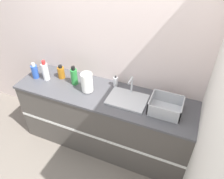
{
  "coord_description": "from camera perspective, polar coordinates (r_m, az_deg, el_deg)",
  "views": [
    {
      "loc": [
        0.88,
        -1.54,
        2.54
      ],
      "look_at": [
        0.12,
        0.27,
        1.02
      ],
      "focal_mm": 35.0,
      "sensor_mm": 36.0,
      "label": 1
    }
  ],
  "objects": [
    {
      "name": "paper_towel_roll",
      "position": [
        2.6,
        -6.55,
        1.82
      ],
      "size": [
        0.14,
        0.14,
        0.25
      ],
      "color": "#4C4C51",
      "rests_on": "counter_cabinet"
    },
    {
      "name": "bottle_green",
      "position": [
        2.75,
        -9.87,
        3.43
      ],
      "size": [
        0.08,
        0.08,
        0.25
      ],
      "color": "#2D8C3D",
      "rests_on": "counter_cabinet"
    },
    {
      "name": "soap_dispenser",
      "position": [
        2.7,
        0.93,
        2.1
      ],
      "size": [
        0.06,
        0.06,
        0.15
      ],
      "color": "silver",
      "rests_on": "counter_cabinet"
    },
    {
      "name": "bottle_blue",
      "position": [
        3.01,
        -19.51,
        4.52
      ],
      "size": [
        0.08,
        0.08,
        0.22
      ],
      "color": "#2D56B7",
      "rests_on": "counter_cabinet"
    },
    {
      "name": "wall_back",
      "position": [
        2.65,
        0.64,
        9.89
      ],
      "size": [
        4.61,
        0.06,
        2.6
      ],
      "color": "silver",
      "rests_on": "ground_plane"
    },
    {
      "name": "bottle_amber",
      "position": [
        2.92,
        -13.15,
        4.4
      ],
      "size": [
        0.09,
        0.09,
        0.19
      ],
      "color": "#B26B19",
      "rests_on": "counter_cabinet"
    },
    {
      "name": "counter_cabinet",
      "position": [
        2.92,
        -1.96,
        -7.95
      ],
      "size": [
        2.23,
        0.62,
        0.9
      ],
      "color": "#514C47",
      "rests_on": "ground_plane"
    },
    {
      "name": "sink",
      "position": [
        2.52,
        4.06,
        -2.35
      ],
      "size": [
        0.45,
        0.33,
        0.24
      ],
      "color": "silver",
      "rests_on": "counter_cabinet"
    },
    {
      "name": "ground_plane",
      "position": [
        3.1,
        -4.17,
        -17.46
      ],
      "size": [
        12.0,
        12.0,
        0.0
      ],
      "primitive_type": "plane",
      "color": "slate"
    },
    {
      "name": "bottle_white_spray",
      "position": [
        2.92,
        -17.02,
        4.58
      ],
      "size": [
        0.08,
        0.08,
        0.28
      ],
      "color": "white",
      "rests_on": "counter_cabinet"
    },
    {
      "name": "dish_rack",
      "position": [
        2.42,
        13.81,
        -4.51
      ],
      "size": [
        0.35,
        0.3,
        0.15
      ],
      "color": "#B7BABF",
      "rests_on": "counter_cabinet"
    },
    {
      "name": "wall_right",
      "position": [
        2.23,
        25.07,
        0.01
      ],
      "size": [
        0.06,
        2.6,
        2.6
      ],
      "color": "silver",
      "rests_on": "ground_plane"
    }
  ]
}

